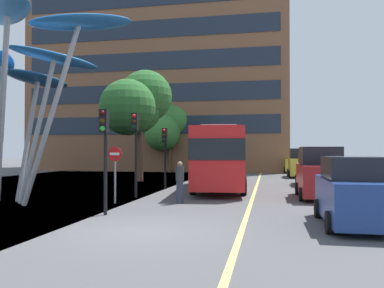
% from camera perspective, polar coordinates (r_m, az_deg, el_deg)
% --- Properties ---
extents(ground, '(120.00, 240.00, 0.10)m').
position_cam_1_polar(ground, '(11.23, -10.80, -12.39)').
color(ground, '#4C4C4F').
extents(red_bus, '(3.42, 9.88, 3.53)m').
position_cam_1_polar(red_bus, '(22.04, 3.98, -1.58)').
color(red_bus, red).
rests_on(red_bus, ground).
extents(traffic_light_kerb_near, '(0.28, 0.42, 3.57)m').
position_cam_1_polar(traffic_light_kerb_near, '(13.63, -12.52, 0.80)').
color(traffic_light_kerb_near, black).
rests_on(traffic_light_kerb_near, ground).
extents(traffic_light_kerb_far, '(0.28, 0.42, 3.90)m').
position_cam_1_polar(traffic_light_kerb_far, '(18.37, -8.18, 1.07)').
color(traffic_light_kerb_far, black).
rests_on(traffic_light_kerb_far, ground).
extents(traffic_light_island_mid, '(0.28, 0.42, 3.44)m').
position_cam_1_polar(traffic_light_island_mid, '(22.22, -3.95, -0.12)').
color(traffic_light_island_mid, black).
rests_on(traffic_light_island_mid, ground).
extents(car_parked_near, '(1.93, 4.05, 2.01)m').
position_cam_1_polar(car_parked_near, '(12.42, 22.37, -6.56)').
color(car_parked_near, navy).
rests_on(car_parked_near, ground).
extents(car_parked_mid, '(2.04, 4.05, 2.35)m').
position_cam_1_polar(car_parked_mid, '(18.95, 17.98, -4.19)').
color(car_parked_mid, maroon).
rests_on(car_parked_mid, ground).
extents(car_parked_far, '(1.99, 4.09, 2.04)m').
position_cam_1_polar(car_parked_far, '(25.91, 17.07, -3.59)').
color(car_parked_far, gray).
rests_on(car_parked_far, ground).
extents(car_side_street, '(2.02, 3.89, 2.33)m').
position_cam_1_polar(car_side_street, '(33.33, 15.38, -2.77)').
color(car_side_street, gold).
rests_on(car_side_street, ground).
extents(car_far_side, '(2.06, 3.91, 2.13)m').
position_cam_1_polar(car_far_side, '(39.85, 14.52, -2.60)').
color(car_far_side, gold).
rests_on(car_far_side, ground).
extents(tree_pavement_near, '(4.56, 6.10, 8.12)m').
position_cam_1_polar(tree_pavement_near, '(28.73, -8.11, 5.77)').
color(tree_pavement_near, brown).
rests_on(tree_pavement_near, ground).
extents(tree_pavement_far, '(4.36, 5.16, 7.27)m').
position_cam_1_polar(tree_pavement_far, '(39.78, -3.66, 2.66)').
color(tree_pavement_far, brown).
rests_on(tree_pavement_far, ground).
extents(pedestrian, '(0.34, 0.34, 1.73)m').
position_cam_1_polar(pedestrian, '(16.40, -1.77, -5.53)').
color(pedestrian, '#2D3342').
rests_on(pedestrian, ground).
extents(no_entry_sign, '(0.60, 0.12, 2.34)m').
position_cam_1_polar(no_entry_sign, '(16.56, -11.05, -3.05)').
color(no_entry_sign, gray).
rests_on(no_entry_sign, ground).
extents(backdrop_building, '(27.97, 15.20, 26.13)m').
position_cam_1_polar(backdrop_building, '(48.80, -3.59, 11.97)').
color(backdrop_building, brown).
rests_on(backdrop_building, ground).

